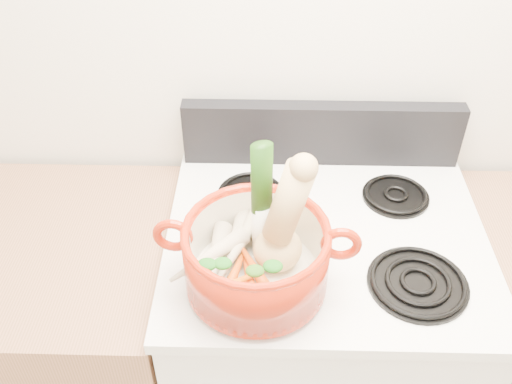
{
  "coord_description": "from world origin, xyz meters",
  "views": [
    {
      "loc": [
        -0.15,
        0.39,
        1.92
      ],
      "look_at": [
        -0.17,
        1.21,
        1.24
      ],
      "focal_mm": 40.0,
      "sensor_mm": 36.0,
      "label": 1
    }
  ],
  "objects_px": {
    "dutch_oven": "(256,257)",
    "leek": "(262,201)",
    "stove_body": "(314,351)",
    "squash": "(279,219)"
  },
  "relations": [
    {
      "from": "stove_body",
      "to": "leek",
      "type": "relative_size",
      "value": 3.05
    },
    {
      "from": "dutch_oven",
      "to": "leek",
      "type": "height_order",
      "value": "leek"
    },
    {
      "from": "stove_body",
      "to": "squash",
      "type": "relative_size",
      "value": 3.42
    },
    {
      "from": "stove_body",
      "to": "dutch_oven",
      "type": "relative_size",
      "value": 3.0
    },
    {
      "from": "stove_body",
      "to": "dutch_oven",
      "type": "distance_m",
      "value": 0.63
    },
    {
      "from": "stove_body",
      "to": "dutch_oven",
      "type": "bearing_deg",
      "value": -134.05
    },
    {
      "from": "dutch_oven",
      "to": "squash",
      "type": "height_order",
      "value": "squash"
    },
    {
      "from": "stove_body",
      "to": "squash",
      "type": "height_order",
      "value": "squash"
    },
    {
      "from": "squash",
      "to": "leek",
      "type": "bearing_deg",
      "value": 112.98
    },
    {
      "from": "leek",
      "to": "dutch_oven",
      "type": "bearing_deg",
      "value": -123.57
    }
  ]
}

